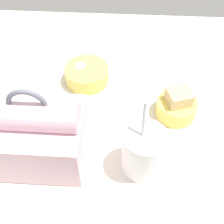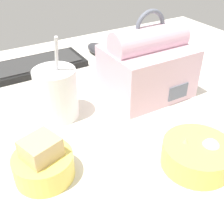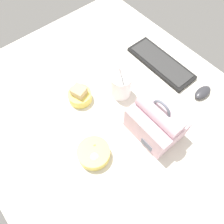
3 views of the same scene
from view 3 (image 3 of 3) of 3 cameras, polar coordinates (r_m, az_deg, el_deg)
name	(u,v)px [view 3 (image 3 of 3)]	position (r cm, az deg, el deg)	size (l,w,h in cm)	color
desk_surface	(118,119)	(94.49, 1.56, -1.75)	(140.00, 110.00, 2.00)	silver
keyboard	(161,63)	(112.55, 12.64, 12.40)	(34.86, 12.89, 2.10)	black
lunch_bag	(157,122)	(85.82, 11.58, -2.50)	(20.01, 16.24, 21.09)	beige
soup_cup	(121,85)	(95.44, 2.34, 7.07)	(9.17, 9.17, 19.06)	white
bento_bowl_sandwich	(80,95)	(96.81, -8.41, 4.29)	(10.33, 10.33, 8.03)	#EFD65B
bento_bowl_snacks	(94,153)	(84.98, -4.77, -10.61)	(12.57, 12.57, 5.65)	#EFD65B
computer_mouse	(203,93)	(106.67, 22.62, 4.72)	(5.05, 9.39, 2.90)	#333338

